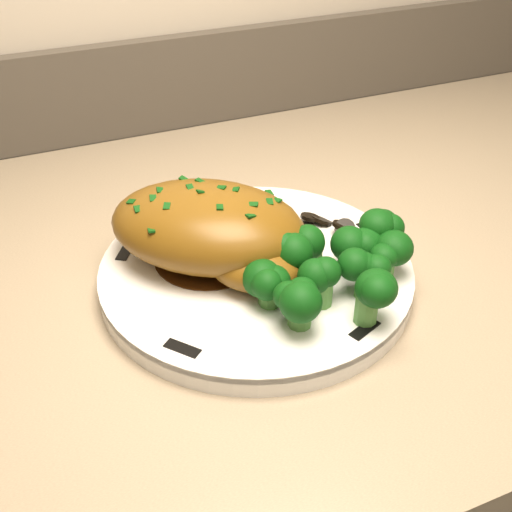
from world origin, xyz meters
name	(u,v)px	position (x,y,z in m)	size (l,w,h in m)	color
counter	(503,401)	(0.19, 1.67, 0.41)	(1.86, 0.63, 0.92)	brown
plate	(256,273)	(-0.24, 1.63, 0.81)	(0.28, 0.28, 0.02)	white
rim_accent_0	(369,231)	(-0.12, 1.64, 0.82)	(0.03, 0.01, 0.00)	black
rim_accent_1	(239,196)	(-0.21, 1.75, 0.82)	(0.03, 0.01, 0.00)	black
rim_accent_2	(126,252)	(-0.35, 1.70, 0.82)	(0.03, 0.01, 0.00)	black
rim_accent_3	(182,349)	(-0.34, 1.55, 0.82)	(0.03, 0.01, 0.00)	black
rim_accent_4	(365,330)	(-0.20, 1.52, 0.82)	(0.03, 0.01, 0.00)	black
gravy_pool	(209,257)	(-0.28, 1.66, 0.82)	(0.10, 0.10, 0.00)	#3A1D0A
chicken_breast	(213,230)	(-0.28, 1.65, 0.86)	(0.21, 0.20, 0.07)	brown
mushroom_pile	(300,228)	(-0.18, 1.66, 0.83)	(0.09, 0.07, 0.03)	black
broccoli_florets	(335,266)	(-0.20, 1.57, 0.85)	(0.15, 0.11, 0.04)	#4A8538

